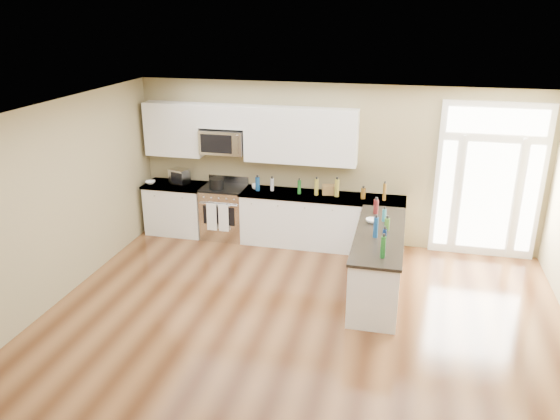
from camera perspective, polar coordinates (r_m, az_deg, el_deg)
name	(u,v)px	position (r m, az deg, el deg)	size (l,w,h in m)	color
ground	(282,373)	(6.59, 0.16, -16.65)	(8.00, 8.00, 0.00)	#4A2914
room_shell	(282,237)	(5.72, 0.18, -2.86)	(8.00, 8.00, 8.00)	#92855D
back_cabinet_left	(177,210)	(10.32, -10.72, 0.03)	(1.10, 0.66, 0.94)	white
back_cabinet_right	(321,222)	(9.59, 4.31, -1.28)	(2.85, 0.66, 0.94)	white
peninsula_cabinet	(378,264)	(8.17, 10.17, -5.59)	(0.69, 2.32, 0.94)	white
upper_cabinet_left	(174,129)	(10.05, -11.00, 8.29)	(1.04, 0.33, 0.95)	white
upper_cabinet_right	(301,136)	(9.35, 2.17, 7.76)	(1.94, 0.33, 0.95)	white
upper_cabinet_short	(223,116)	(9.65, -5.99, 9.73)	(0.82, 0.33, 0.40)	white
microwave	(223,141)	(9.71, -5.97, 7.14)	(0.78, 0.41, 0.42)	silver
entry_door	(489,181)	(9.55, 20.96, 2.81)	(1.70, 0.10, 2.60)	white
kitchen_range	(225,212)	(9.98, -5.81, -0.18)	(0.76, 0.68, 1.08)	silver
stockpot	(217,183)	(9.74, -6.65, 2.82)	(0.26, 0.26, 0.20)	black
toaster_oven	(180,176)	(10.15, -10.45, 3.49)	(0.32, 0.25, 0.27)	silver
cardboard_box	(328,190)	(9.44, 5.07, 2.12)	(0.20, 0.15, 0.17)	brown
bowl_left	(150,182)	(10.28, -13.39, 2.83)	(0.18, 0.18, 0.05)	white
bowl_peninsula	(372,221)	(8.29, 9.59, -1.11)	(0.18, 0.18, 0.06)	white
cup_counter	(255,186)	(9.69, -2.60, 2.48)	(0.13, 0.13, 0.10)	white
counter_bottles	(342,203)	(8.69, 6.54, 0.76)	(2.39, 2.40, 0.30)	#19591E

